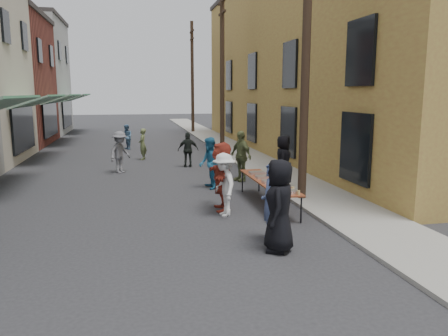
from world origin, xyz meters
name	(u,v)px	position (x,y,z in m)	size (l,w,h in m)	color
ground	(172,242)	(0.00, 0.00, 0.00)	(120.00, 120.00, 0.00)	#28282B
sidewalk	(234,150)	(5.00, 15.00, 0.05)	(2.20, 60.00, 0.10)	gray
building_ochre	(343,62)	(11.10, 14.00, 5.00)	(10.00, 28.00, 10.00)	#A07039
utility_pole_near	(306,51)	(4.30, 3.00, 4.50)	(0.26, 0.26, 9.00)	#2D2116
utility_pole_mid	(222,71)	(4.30, 15.00, 4.50)	(0.26, 0.26, 9.00)	#2D2116
utility_pole_far	(192,78)	(4.30, 27.00, 4.50)	(0.26, 0.26, 9.00)	#2D2116
serving_table	(268,182)	(3.09, 2.65, 0.71)	(0.70, 4.00, 0.75)	maroon
catering_tray_sausage	(288,192)	(3.09, 1.00, 0.79)	(0.50, 0.33, 0.08)	maroon
catering_tray_foil_b	(279,186)	(3.09, 1.65, 0.79)	(0.50, 0.33, 0.08)	#B2B2B7
catering_tray_buns	(271,181)	(3.09, 2.35, 0.79)	(0.50, 0.33, 0.08)	tan
catering_tray_foil_d	(264,177)	(3.09, 3.05, 0.79)	(0.50, 0.33, 0.08)	#B2B2B7
catering_tray_buns_end	(257,173)	(3.09, 3.75, 0.79)	(0.50, 0.33, 0.08)	tan
condiment_jar_a	(284,195)	(2.87, 0.70, 0.79)	(0.07, 0.07, 0.08)	#A57F26
condiment_jar_b	(282,194)	(2.87, 0.80, 0.79)	(0.07, 0.07, 0.08)	#A57F26
condiment_jar_c	(281,193)	(2.87, 0.90, 0.79)	(0.07, 0.07, 0.08)	#A57F26
cup_stack	(299,193)	(3.29, 0.75, 0.81)	(0.08, 0.08, 0.12)	tan
guest_front_a	(279,206)	(2.16, -1.00, 0.98)	(0.96, 0.62, 1.96)	black
guest_front_b	(270,202)	(2.19, -0.34, 0.89)	(0.65, 0.42, 1.77)	#4D6095
guest_front_c	(210,163)	(1.82, 5.29, 0.90)	(0.87, 0.68, 1.80)	teal
guest_front_d	(224,185)	(1.60, 1.87, 0.86)	(1.11, 0.64, 1.72)	silver
guest_front_e	(241,156)	(3.21, 6.39, 0.95)	(1.12, 0.46, 1.90)	#626D3F
guest_queue_back	(222,176)	(1.67, 2.46, 0.97)	(1.81, 0.58, 1.95)	#9E3222
server	(283,160)	(4.35, 4.87, 0.98)	(0.86, 0.56, 1.76)	black
passerby_left	(120,152)	(-1.28, 9.05, 0.87)	(1.12, 0.65, 1.74)	slate
passerby_mid	(188,150)	(1.67, 9.90, 0.78)	(0.92, 0.38, 1.57)	black
passerby_right	(143,144)	(-0.26, 12.57, 0.78)	(0.57, 0.37, 1.56)	#626E40
passerby_far	(127,137)	(-1.06, 16.83, 0.74)	(0.72, 0.56, 1.47)	#537BA0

